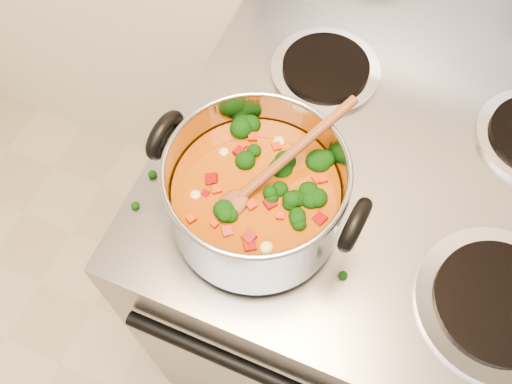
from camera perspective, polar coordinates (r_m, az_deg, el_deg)
electric_range at (r=1.33m, az=10.05°, el=-7.97°), size 0.76×0.69×1.08m
stockpot at (r=0.79m, az=0.03°, el=-0.35°), size 0.31×0.25×0.15m
wooden_spoon at (r=0.76m, az=0.52°, el=1.26°), size 0.15×0.22×0.10m
cooktop_crumbs at (r=0.87m, az=3.21°, el=-0.97°), size 0.37×0.31×0.01m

